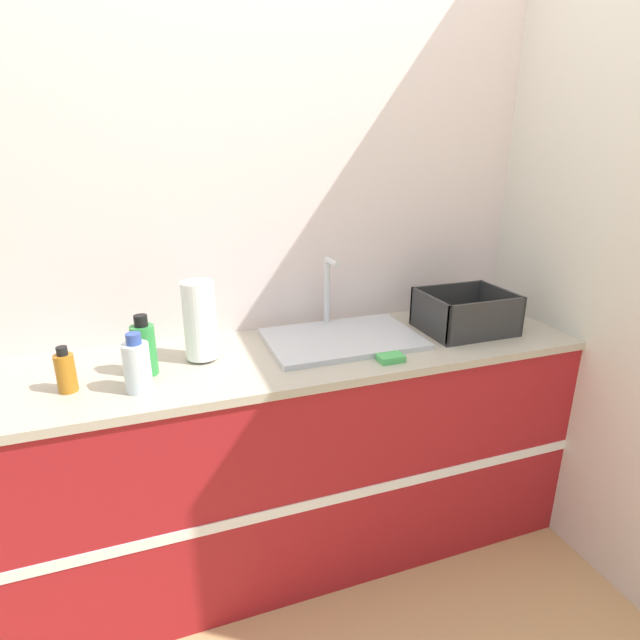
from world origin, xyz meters
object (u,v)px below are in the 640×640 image
(paper_towel_roll, at_px, (200,321))
(bottle_clear, at_px, (137,366))
(sink, at_px, (342,336))
(bottle_amber, at_px, (66,372))
(dish_rack, at_px, (465,316))
(bottle_green, at_px, (144,348))

(paper_towel_roll, xyz_separation_m, bottle_clear, (-0.21, -0.18, -0.06))
(sink, distance_m, bottle_amber, 0.96)
(bottle_clear, xyz_separation_m, bottle_amber, (-0.21, 0.07, -0.02))
(sink, relative_size, dish_rack, 1.66)
(bottle_amber, bearing_deg, dish_rack, 2.10)
(sink, xyz_separation_m, bottle_green, (-0.72, -0.06, 0.07))
(dish_rack, distance_m, bottle_green, 1.24)
(dish_rack, bearing_deg, bottle_clear, -174.36)
(sink, relative_size, bottle_green, 2.82)
(bottle_green, relative_size, bottle_amber, 1.40)
(paper_towel_roll, distance_m, dish_rack, 1.05)
(bottle_clear, bearing_deg, dish_rack, 5.64)
(paper_towel_roll, distance_m, bottle_green, 0.21)
(paper_towel_roll, height_order, bottle_green, paper_towel_roll)
(paper_towel_roll, height_order, dish_rack, paper_towel_roll)
(dish_rack, height_order, bottle_clear, bottle_clear)
(sink, relative_size, bottle_clear, 3.07)
(sink, relative_size, paper_towel_roll, 2.04)
(dish_rack, bearing_deg, bottle_green, -179.79)
(paper_towel_roll, relative_size, bottle_green, 1.39)
(bottle_clear, bearing_deg, paper_towel_roll, 40.05)
(sink, xyz_separation_m, bottle_amber, (-0.95, -0.11, 0.05))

